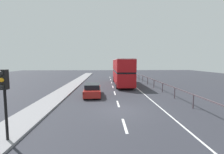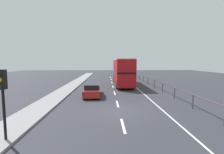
{
  "view_description": "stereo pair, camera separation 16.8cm",
  "coord_description": "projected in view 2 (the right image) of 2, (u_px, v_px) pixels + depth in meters",
  "views": [
    {
      "loc": [
        -1.13,
        -12.16,
        3.76
      ],
      "look_at": [
        -0.24,
        8.97,
        1.75
      ],
      "focal_mm": 25.78,
      "sensor_mm": 36.0,
      "label": 1
    },
    {
      "loc": [
        -0.96,
        -12.17,
        3.76
      ],
      "look_at": [
        -0.24,
        8.97,
        1.75
      ],
      "focal_mm": 25.78,
      "sensor_mm": 36.0,
      "label": 2
    }
  ],
  "objects": [
    {
      "name": "hatchback_car_near",
      "position": [
        92.0,
        90.0,
        17.75
      ],
      "size": [
        1.97,
        4.62,
        1.37
      ],
      "rotation": [
        0.0,
        0.0,
        0.05
      ],
      "color": "maroon",
      "rests_on": "ground"
    },
    {
      "name": "lane_paint_markings",
      "position": [
        131.0,
        91.0,
        20.74
      ],
      "size": [
        3.52,
        46.0,
        0.01
      ],
      "color": "silver",
      "rests_on": "ground"
    },
    {
      "name": "double_decker_bus_red",
      "position": [
        123.0,
        71.0,
        26.07
      ],
      "size": [
        2.58,
        11.11,
        4.19
      ],
      "rotation": [
        0.0,
        0.0,
        0.0
      ],
      "color": "#AD1216",
      "rests_on": "ground"
    },
    {
      "name": "near_sidewalk_kerb",
      "position": [
        36.0,
        110.0,
        12.27
      ],
      "size": [
        2.23,
        80.0,
        0.14
      ],
      "primitive_type": "cube",
      "color": "gray",
      "rests_on": "ground"
    },
    {
      "name": "ground_plane",
      "position": [
        119.0,
        111.0,
        12.5
      ],
      "size": [
        74.97,
        120.0,
        0.1
      ],
      "primitive_type": "cube",
      "color": "#2E2F37"
    },
    {
      "name": "bridge_side_railing",
      "position": [
        158.0,
        83.0,
        21.56
      ],
      "size": [
        0.1,
        42.0,
        1.16
      ],
      "color": "#514249",
      "rests_on": "ground"
    },
    {
      "name": "traffic_signal_pole",
      "position": [
        2.0,
        88.0,
        7.27
      ],
      "size": [
        0.3,
        0.42,
        3.27
      ],
      "color": "black",
      "rests_on": "near_sidewalk_kerb"
    }
  ]
}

